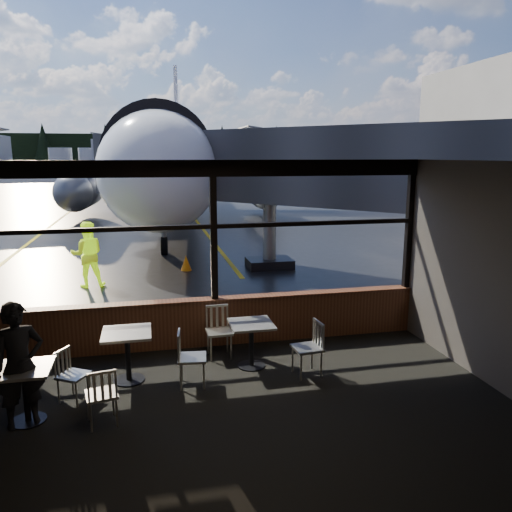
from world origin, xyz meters
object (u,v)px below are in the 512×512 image
object	(u,v)px
cafe_table_mid	(128,357)
chair_mid_s	(101,395)
chair_mid_w	(73,376)
ground_crew	(87,254)
airliner	(171,120)
cafe_table_left	(26,395)
chair_near_n	(219,332)
passenger	(20,365)
cafe_table_near	(251,345)
jet_bridge	(307,198)
chair_near_w	(192,358)
chair_near_e	(307,349)
cone_nose	(186,263)

from	to	relation	value
cafe_table_mid	chair_mid_s	distance (m)	1.31
chair_mid_w	ground_crew	size ratio (longest dim) A/B	0.44
airliner	cafe_table_left	xyz separation A→B (m)	(-3.35, -23.73, -5.20)
chair_near_n	passenger	bearing A→B (deg)	29.21
chair_mid_w	cafe_table_near	bearing A→B (deg)	133.33
chair_near_n	passenger	distance (m)	3.40
cafe_table_left	chair_mid_w	distance (m)	0.73
jet_bridge	chair_near_w	bearing A→B (deg)	-120.39
cafe_table_near	cafe_table_left	size ratio (longest dim) A/B	1.00
chair_near_n	chair_near_w	bearing A→B (deg)	59.29
airliner	chair_mid_s	bearing A→B (deg)	-90.64
cafe_table_near	chair_mid_w	size ratio (longest dim) A/B	0.99
jet_bridge	ground_crew	size ratio (longest dim) A/B	5.78
jet_bridge	chair_near_e	size ratio (longest dim) A/B	11.31
cafe_table_left	ground_crew	world-z (taller)	ground_crew
cafe_table_mid	ground_crew	bearing A→B (deg)	101.10
cone_nose	ground_crew	bearing A→B (deg)	-153.60
cafe_table_left	chair_mid_s	world-z (taller)	chair_mid_s
cafe_table_near	cone_nose	size ratio (longest dim) A/B	1.64
chair_near_n	chair_mid_s	bearing A→B (deg)	44.23
chair_mid_s	jet_bridge	bearing A→B (deg)	44.49
jet_bridge	chair_mid_s	world-z (taller)	jet_bridge
cafe_table_mid	cafe_table_left	bearing A→B (deg)	-143.06
chair_near_w	jet_bridge	bearing A→B (deg)	156.36
chair_near_e	chair_near_w	distance (m)	1.88
airliner	chair_near_n	distance (m)	22.68
cafe_table_left	airliner	bearing A→B (deg)	81.96
airliner	cone_nose	size ratio (longest dim) A/B	75.68
cafe_table_mid	passenger	bearing A→B (deg)	-141.29
cafe_table_left	passenger	size ratio (longest dim) A/B	0.46
airliner	chair_mid_w	size ratio (longest dim) A/B	45.74
cafe_table_mid	chair_near_w	xyz separation A→B (m)	(0.99, -0.38, 0.04)
chair_mid_w	cone_nose	world-z (taller)	chair_mid_w
chair_near_w	passenger	bearing A→B (deg)	-66.70
cafe_table_mid	ground_crew	size ratio (longest dim) A/B	0.46
jet_bridge	cafe_table_near	distance (m)	7.59
ground_crew	cone_nose	bearing A→B (deg)	-158.72
cafe_table_mid	chair_near_e	size ratio (longest dim) A/B	0.91
jet_bridge	cafe_table_left	xyz separation A→B (m)	(-6.49, -7.75, -1.88)
chair_mid_s	passenger	world-z (taller)	passenger
chair_near_e	chair_near_n	size ratio (longest dim) A/B	0.99
chair_mid_s	cone_nose	xyz separation A→B (m)	(1.85, 9.00, -0.18)
jet_bridge	chair_near_n	world-z (taller)	jet_bridge
cafe_table_mid	cafe_table_left	distance (m)	1.64
chair_near_n	cone_nose	world-z (taller)	chair_near_n
chair_near_w	airliner	bearing A→B (deg)	-175.85
airliner	cafe_table_near	size ratio (longest dim) A/B	46.20
jet_bridge	chair_mid_s	bearing A→B (deg)	-124.33
cafe_table_mid	ground_crew	distance (m)	6.48
chair_near_n	cone_nose	distance (m)	7.07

